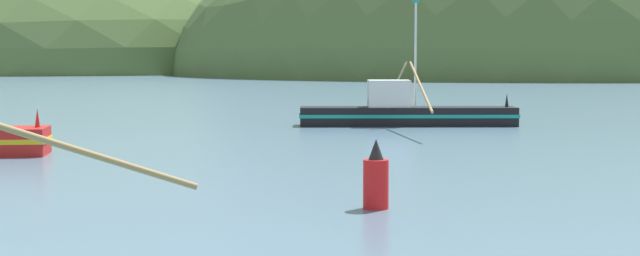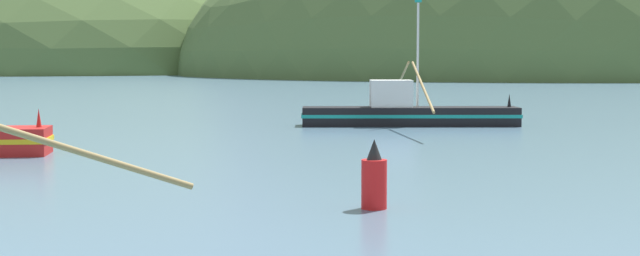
# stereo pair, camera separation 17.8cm
# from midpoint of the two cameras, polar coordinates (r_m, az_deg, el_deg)

# --- Properties ---
(hill_far_left) EXTENTS (121.44, 97.15, 64.63)m
(hill_far_left) POSITION_cam_midpoint_polar(r_m,az_deg,el_deg) (172.56, 11.36, 3.23)
(hill_far_left) COLOR #516B38
(hill_far_left) RESTS_ON ground
(fishing_boat_black) EXTENTS (11.49, 18.44, 6.60)m
(fishing_boat_black) POSITION_cam_midpoint_polar(r_m,az_deg,el_deg) (48.50, 5.48, 0.99)
(fishing_boat_black) COLOR black
(fishing_boat_black) RESTS_ON ground
(channel_buoy) EXTENTS (0.62, 0.62, 1.69)m
(channel_buoy) POSITION_cam_midpoint_polar(r_m,az_deg,el_deg) (22.35, 3.58, -3.19)
(channel_buoy) COLOR red
(channel_buoy) RESTS_ON ground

